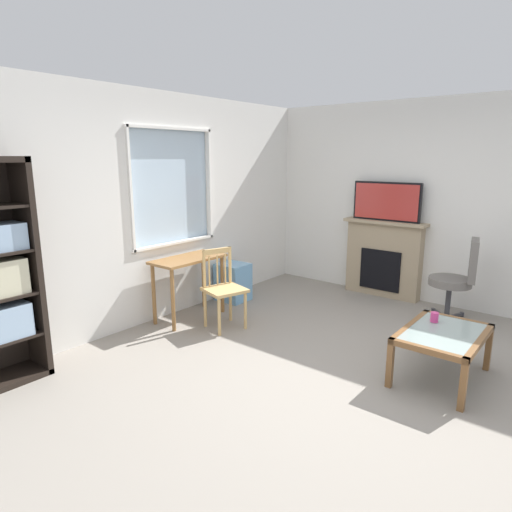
{
  "coord_description": "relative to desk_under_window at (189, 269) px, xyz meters",
  "views": [
    {
      "loc": [
        -3.29,
        -1.68,
        1.91
      ],
      "look_at": [
        -0.08,
        0.9,
        0.98
      ],
      "focal_mm": 30.87,
      "sensor_mm": 36.0,
      "label": 1
    }
  ],
  "objects": [
    {
      "name": "desk_under_window",
      "position": [
        0.0,
        0.0,
        0.0
      ],
      "size": [
        0.9,
        0.43,
        0.75
      ],
      "color": "olive",
      "rests_on": "ground"
    },
    {
      "name": "wooden_chair",
      "position": [
        0.04,
        -0.52,
        -0.15
      ],
      "size": [
        0.52,
        0.5,
        0.9
      ],
      "color": "tan",
      "rests_on": "ground"
    },
    {
      "name": "wall_right",
      "position": [
        2.48,
        -2.12,
        0.71
      ],
      "size": [
        0.12,
        5.13,
        2.64
      ],
      "primitive_type": "cube",
      "color": "silver",
      "rests_on": "ground"
    },
    {
      "name": "office_chair",
      "position": [
        1.88,
        -2.54,
        -0.06
      ],
      "size": [
        0.58,
        0.57,
        1.0
      ],
      "color": "slate",
      "rests_on": "ground"
    },
    {
      "name": "fireplace",
      "position": [
        2.32,
        -1.44,
        -0.08
      ],
      "size": [
        0.26,
        1.13,
        1.06
      ],
      "color": "tan",
      "rests_on": "ground"
    },
    {
      "name": "wall_back_with_window",
      "position": [
        -0.17,
        0.35,
        0.68
      ],
      "size": [
        5.13,
        0.15,
        2.64
      ],
      "color": "silver",
      "rests_on": "ground"
    },
    {
      "name": "sippy_cup",
      "position": [
        0.53,
        -2.69,
        -0.13
      ],
      "size": [
        0.07,
        0.07,
        0.09
      ],
      "primitive_type": "cylinder",
      "color": "#DB3D84",
      "rests_on": "coffee_table"
    },
    {
      "name": "tv",
      "position": [
        2.3,
        -1.44,
        0.71
      ],
      "size": [
        0.06,
        0.93,
        0.52
      ],
      "color": "black",
      "rests_on": "fireplace"
    },
    {
      "name": "ground",
      "position": [
        -0.15,
        -2.12,
        -0.62
      ],
      "size": [
        6.13,
        5.93,
        0.02
      ],
      "primitive_type": "cube",
      "color": "gray"
    },
    {
      "name": "plastic_drawer_unit",
      "position": [
        0.84,
        0.05,
        -0.36
      ],
      "size": [
        0.35,
        0.4,
        0.51
      ],
      "primitive_type": "cube",
      "color": "#72ADDB",
      "rests_on": "ground"
    },
    {
      "name": "coffee_table",
      "position": [
        0.36,
        -2.83,
        -0.24
      ],
      "size": [
        0.91,
        0.63,
        0.44
      ],
      "color": "#8C9E99",
      "rests_on": "ground"
    }
  ]
}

